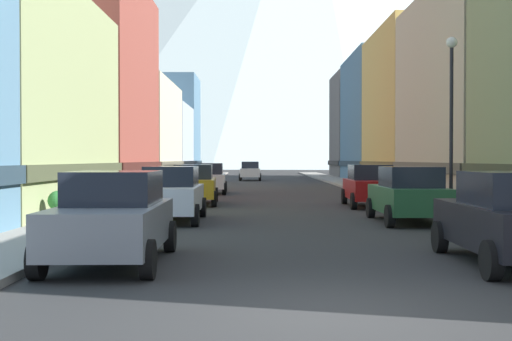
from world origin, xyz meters
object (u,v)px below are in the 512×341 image
at_px(car_left_0, 111,217).
at_px(car_left_1, 169,194).
at_px(car_right_1, 407,194).
at_px(car_driving_0, 248,171).
at_px(car_left_3, 207,178).
at_px(potted_plant_0, 85,197).
at_px(streetlamp_right, 450,99).
at_px(car_right_0, 510,218).
at_px(potted_plant_1, 56,204).
at_px(car_left_2, 192,184).
at_px(car_right_2, 368,185).

bearing_deg(car_left_0, car_left_1, 90.00).
bearing_deg(car_right_1, car_driving_0, 97.36).
distance_m(car_left_0, car_left_3, 25.73).
bearing_deg(potted_plant_0, car_left_0, -73.02).
xyz_separation_m(car_left_0, car_left_1, (0.00, 8.65, 0.00)).
relative_size(car_left_0, streetlamp_right, 0.76).
bearing_deg(car_right_0, potted_plant_1, 145.87).
relative_size(car_left_0, car_left_2, 0.99).
bearing_deg(car_right_2, potted_plant_0, -156.10).
xyz_separation_m(car_right_0, car_driving_0, (-5.40, 50.21, 0.00)).
bearing_deg(car_left_1, potted_plant_0, 150.29).
xyz_separation_m(car_left_1, car_right_1, (7.60, -0.45, 0.00)).
distance_m(car_left_0, streetlamp_right, 13.15).
relative_size(car_left_0, car_left_3, 1.00).
height_order(car_right_0, car_driving_0, same).
distance_m(car_left_0, car_driving_0, 50.04).
distance_m(car_right_1, potted_plant_0, 11.04).
relative_size(car_right_0, streetlamp_right, 0.76).
bearing_deg(car_right_2, car_left_0, -116.48).
relative_size(car_left_3, streetlamp_right, 0.76).
bearing_deg(car_driving_0, streetlamp_right, -80.39).
distance_m(car_left_0, car_left_1, 8.65).
height_order(car_left_2, car_left_3, same).
relative_size(car_left_1, car_right_1, 1.00).
relative_size(car_right_1, potted_plant_1, 4.79).
height_order(car_right_0, streetlamp_right, streetlamp_right).
bearing_deg(car_right_1, potted_plant_0, 168.08).
height_order(car_left_1, car_left_2, same).
xyz_separation_m(car_right_1, potted_plant_1, (-10.80, -1.10, -0.24)).
bearing_deg(car_left_2, streetlamp_right, -39.85).
bearing_deg(car_right_0, car_left_0, 178.34).
bearing_deg(car_left_1, car_right_0, -49.41).
bearing_deg(car_left_3, car_left_0, -90.01).
relative_size(car_left_3, car_right_2, 1.00).
height_order(car_driving_0, streetlamp_right, streetlamp_right).
xyz_separation_m(car_left_0, car_right_0, (7.60, -0.22, 0.00)).
distance_m(car_right_2, potted_plant_1, 13.54).
distance_m(car_right_1, car_right_2, 7.07).
xyz_separation_m(car_left_3, car_right_2, (7.60, -10.47, 0.00)).
relative_size(car_left_3, potted_plant_0, 4.45).
distance_m(car_right_0, car_right_1, 8.41).
distance_m(car_left_0, potted_plant_0, 10.95).
bearing_deg(potted_plant_0, car_right_0, -44.72).
bearing_deg(car_left_1, car_right_2, 41.01).
relative_size(car_right_2, potted_plant_1, 4.82).
bearing_deg(car_right_1, car_right_2, 89.99).
distance_m(car_right_2, potted_plant_0, 11.82).
bearing_deg(car_left_3, car_driving_0, 84.82).
bearing_deg(car_left_3, car_left_2, -89.99).
distance_m(car_right_2, streetlamp_right, 7.21).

